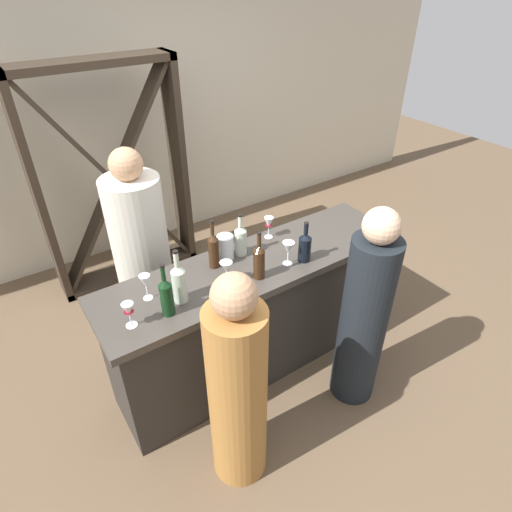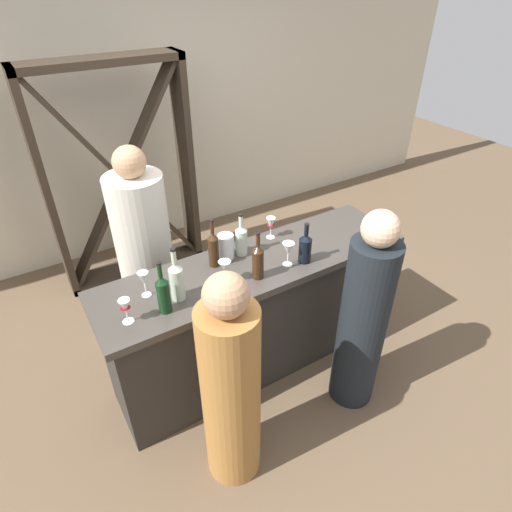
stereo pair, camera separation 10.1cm
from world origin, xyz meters
The scene contains 19 objects.
ground_plane centered at (0.00, 0.00, 0.00)m, with size 12.00×12.00×0.00m, color brown.
back_wall centered at (0.00, 2.20, 1.40)m, with size 8.00×0.10×2.80m, color beige.
bar_counter centered at (0.00, 0.00, 0.47)m, with size 2.12×0.58×0.93m.
wine_rack centered at (-0.37, 1.65, 0.98)m, with size 1.29×0.28×1.95m.
wine_bottle_leftmost_dark_green centered at (-0.67, -0.13, 1.05)m, with size 0.07×0.07×0.33m.
wine_bottle_second_left_clear_pale centered at (-0.57, -0.07, 1.06)m, with size 0.08×0.08×0.34m.
wine_bottle_center_amber_brown centered at (-0.24, 0.12, 1.06)m, with size 0.07×0.07×0.33m.
wine_bottle_second_right_amber_brown centered at (-0.07, -0.14, 1.05)m, with size 0.07×0.07×0.32m.
wine_bottle_rightmost_clear_pale centered at (-0.03, 0.14, 1.04)m, with size 0.08×0.08×0.30m.
wine_bottle_far_right_near_black centered at (0.27, -0.15, 1.04)m, with size 0.08×0.08×0.28m.
wine_glass_near_left centered at (0.16, -0.13, 1.05)m, with size 0.08×0.08×0.16m.
wine_glass_near_center centered at (-0.88, -0.11, 1.03)m, with size 0.06×0.06×0.15m.
wine_glass_near_right centered at (-0.27, -0.08, 1.05)m, with size 0.08×0.08×0.16m.
wine_glass_far_left centered at (-0.72, 0.05, 1.05)m, with size 0.06×0.06×0.16m.
wine_glass_far_center centered at (0.25, 0.21, 1.03)m, with size 0.07×0.07×0.16m.
water_pitcher centered at (-0.14, 0.15, 1.01)m, with size 0.11×0.11×0.17m.
person_left_guest centered at (-0.54, -0.62, 0.67)m, with size 0.33×0.33×1.43m.
person_center_guest centered at (0.42, -0.60, 0.69)m, with size 0.38×0.38×1.46m.
person_server_behind centered at (-0.52, 0.68, 0.73)m, with size 0.50×0.50×1.60m.
Camera 2 is at (-1.19, -1.93, 2.55)m, focal length 30.18 mm.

